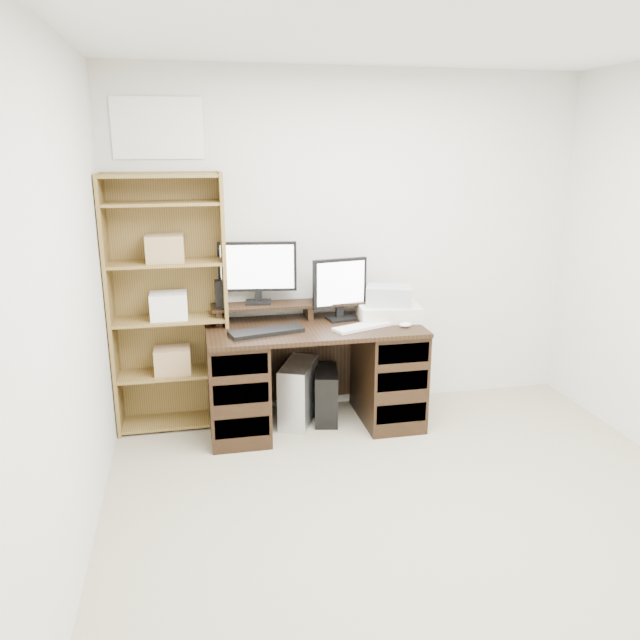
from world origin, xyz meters
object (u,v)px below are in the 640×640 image
object	(u,v)px
tower_black	(326,395)
bookshelf	(169,302)
desk	(314,374)
monitor_wide	(258,269)
tower_silver	(299,392)
printer	(389,312)
monitor_small	(340,287)

from	to	relation	value
tower_black	bookshelf	world-z (taller)	bookshelf
desk	monitor_wide	world-z (taller)	monitor_wide
tower_silver	monitor_wide	bearing A→B (deg)	166.15
desk	printer	size ratio (longest dim) A/B	3.46
monitor_small	printer	size ratio (longest dim) A/B	1.03
monitor_wide	bookshelf	distance (m)	0.66
tower_black	printer	bearing A→B (deg)	10.57
monitor_wide	bookshelf	world-z (taller)	bookshelf
monitor_small	tower_black	size ratio (longest dim) A/B	1.09
desk	monitor_small	distance (m)	0.65
monitor_wide	monitor_small	world-z (taller)	monitor_wide
monitor_wide	bookshelf	xyz separation A→B (m)	(-0.63, -0.05, -0.20)
printer	bookshelf	bearing A→B (deg)	-179.57
tower_silver	bookshelf	distance (m)	1.13
printer	bookshelf	xyz separation A→B (m)	(-1.55, 0.16, 0.11)
tower_black	tower_silver	bearing A→B (deg)	-169.94
printer	tower_black	bearing A→B (deg)	-174.54
tower_black	monitor_wide	bearing A→B (deg)	167.56
monitor_wide	tower_black	world-z (taller)	monitor_wide
bookshelf	desk	bearing A→B (deg)	-12.17
bookshelf	tower_silver	bearing A→B (deg)	-9.36
monitor_wide	tower_black	bearing A→B (deg)	-15.83
monitor_small	desk	bearing A→B (deg)	-159.65
desk	bookshelf	xyz separation A→B (m)	(-0.99, 0.21, 0.53)
desk	monitor_wide	bearing A→B (deg)	143.44
printer	tower_silver	distance (m)	0.88
printer	tower_silver	xyz separation A→B (m)	(-0.67, 0.01, -0.58)
tower_silver	bookshelf	size ratio (longest dim) A/B	0.25
monitor_wide	monitor_small	distance (m)	0.60
desk	monitor_small	xyz separation A→B (m)	(0.22, 0.13, 0.60)
tower_silver	tower_black	distance (m)	0.21
monitor_wide	tower_black	size ratio (longest dim) A/B	1.36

